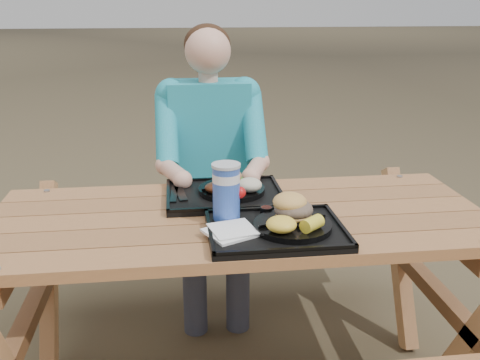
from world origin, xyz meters
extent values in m
cube|color=black|center=(0.10, -0.19, 0.76)|extent=(0.45, 0.35, 0.02)
cube|color=black|center=(-0.04, 0.17, 0.76)|extent=(0.45, 0.35, 0.02)
cylinder|color=black|center=(0.15, -0.20, 0.78)|extent=(0.26, 0.26, 0.02)
cylinder|color=black|center=(-0.01, 0.18, 0.78)|extent=(0.26, 0.26, 0.02)
cube|color=white|center=(-0.06, -0.21, 0.78)|extent=(0.19, 0.19, 0.02)
cylinder|color=#163FAA|center=(-0.06, -0.09, 0.86)|extent=(0.09, 0.09, 0.19)
cylinder|color=#320B05|center=(0.09, -0.06, 0.78)|extent=(0.04, 0.04, 0.03)
cylinder|color=yellow|center=(0.16, -0.07, 0.78)|extent=(0.05, 0.05, 0.03)
ellipsoid|color=yellow|center=(0.10, -0.26, 0.81)|extent=(0.10, 0.10, 0.05)
cube|color=black|center=(-0.21, 0.19, 0.77)|extent=(0.05, 0.18, 0.01)
ellipsoid|color=#421C0D|center=(-0.08, 0.13, 0.81)|extent=(0.08, 0.08, 0.04)
ellipsoid|color=beige|center=(0.05, 0.12, 0.82)|extent=(0.10, 0.10, 0.05)
camera|label=1|loc=(-0.22, -1.79, 1.49)|focal=40.00mm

